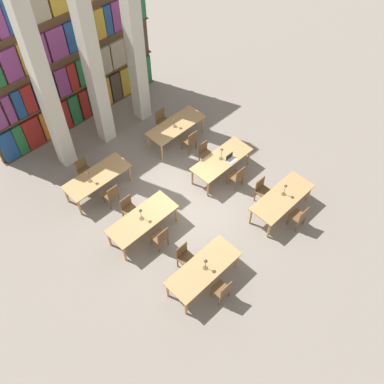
{
  "coord_description": "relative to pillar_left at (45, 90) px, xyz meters",
  "views": [
    {
      "loc": [
        -5.78,
        -6.1,
        10.86
      ],
      "look_at": [
        0.0,
        -0.23,
        0.66
      ],
      "focal_mm": 40.0,
      "sensor_mm": 36.0,
      "label": 1
    }
  ],
  "objects": [
    {
      "name": "chair_6",
      "position": [
        3.29,
        -4.84,
        -2.52
      ],
      "size": [
        0.42,
        0.4,
        0.88
      ],
      "color": "brown",
      "rests_on": "ground_plane"
    },
    {
      "name": "chair_7",
      "position": [
        3.29,
        -3.41,
        -2.52
      ],
      "size": [
        0.42,
        0.4,
        0.88
      ],
      "rotation": [
        0.0,
        0.0,
        3.14
      ],
      "color": "brown",
      "rests_on": "ground_plane"
    },
    {
      "name": "chair_5",
      "position": [
        -0.02,
        -3.41,
        -2.52
      ],
      "size": [
        0.42,
        0.4,
        0.88
      ],
      "rotation": [
        0.0,
        0.0,
        3.14
      ],
      "color": "brown",
      "rests_on": "ground_plane"
    },
    {
      "name": "pillar_center",
      "position": [
        1.7,
        0.0,
        0.0
      ],
      "size": [
        0.47,
        0.47,
        6.0
      ],
      "color": "beige",
      "rests_on": "ground_plane"
    },
    {
      "name": "chair_1",
      "position": [
        0.03,
        -5.79,
        -2.52
      ],
      "size": [
        0.42,
        0.4,
        0.88
      ],
      "rotation": [
        0.0,
        0.0,
        3.14
      ],
      "color": "brown",
      "rests_on": "ground_plane"
    },
    {
      "name": "desk_lamp_5",
      "position": [
        3.29,
        -1.93,
        -2.01
      ],
      "size": [
        0.14,
        0.14,
        0.39
      ],
      "color": "brown",
      "rests_on": "reading_table_5"
    },
    {
      "name": "chair_8",
      "position": [
        -0.05,
        -2.59,
        -2.52
      ],
      "size": [
        0.42,
        0.4,
        0.88
      ],
      "color": "brown",
      "rests_on": "ground_plane"
    },
    {
      "name": "pillar_right",
      "position": [
        3.39,
        0.0,
        0.0
      ],
      "size": [
        0.47,
        0.47,
        6.0
      ],
      "color": "beige",
      "rests_on": "ground_plane"
    },
    {
      "name": "chair_3",
      "position": [
        3.43,
        -5.78,
        -2.52
      ],
      "size": [
        0.42,
        0.4,
        0.88
      ],
      "rotation": [
        0.0,
        0.0,
        3.14
      ],
      "color": "brown",
      "rests_on": "ground_plane"
    },
    {
      "name": "desk_lamp_4",
      "position": [
        -0.3,
        -1.89,
        -1.98
      ],
      "size": [
        0.14,
        0.14,
        0.44
      ],
      "color": "brown",
      "rests_on": "reading_table_4"
    },
    {
      "name": "chair_4",
      "position": [
        -0.02,
        -4.84,
        -2.52
      ],
      "size": [
        0.42,
        0.4,
        0.88
      ],
      "color": "brown",
      "rests_on": "ground_plane"
    },
    {
      "name": "ground_plane",
      "position": [
        1.7,
        -4.16,
        -3.0
      ],
      "size": [
        40.0,
        40.0,
        0.0
      ],
      "primitive_type": "plane",
      "color": "gray"
    },
    {
      "name": "bookshelf_bank",
      "position": [
        1.71,
        1.42,
        -0.34
      ],
      "size": [
        6.74,
        0.35,
        5.5
      ],
      "color": "brown",
      "rests_on": "ground_plane"
    },
    {
      "name": "desk_lamp_3",
      "position": [
        3.3,
        -4.11,
        -1.94
      ],
      "size": [
        0.14,
        0.14,
        0.49
      ],
      "color": "brown",
      "rests_on": "reading_table_3"
    },
    {
      "name": "reading_table_3",
      "position": [
        3.32,
        -4.13,
        -2.35
      ],
      "size": [
        2.15,
        0.86,
        0.73
      ],
      "color": "tan",
      "rests_on": "ground_plane"
    },
    {
      "name": "chair_0",
      "position": [
        0.03,
        -7.22,
        -2.52
      ],
      "size": [
        0.42,
        0.4,
        0.88
      ],
      "color": "brown",
      "rests_on": "ground_plane"
    },
    {
      "name": "pillar_left",
      "position": [
        0.0,
        0.0,
        0.0
      ],
      "size": [
        0.47,
        0.47,
        6.0
      ],
      "color": "beige",
      "rests_on": "ground_plane"
    },
    {
      "name": "desk_lamp_2",
      "position": [
        -0.08,
        -4.12,
        -1.97
      ],
      "size": [
        0.14,
        0.14,
        0.45
      ],
      "color": "brown",
      "rests_on": "reading_table_2"
    },
    {
      "name": "reading_table_2",
      "position": [
        -0.07,
        -4.12,
        -2.35
      ],
      "size": [
        2.15,
        0.86,
        0.73
      ],
      "color": "tan",
      "rests_on": "ground_plane"
    },
    {
      "name": "desk_lamp_1",
      "position": [
        3.57,
        -6.45,
        -1.96
      ],
      "size": [
        0.14,
        0.14,
        0.46
      ],
      "color": "brown",
      "rests_on": "reading_table_1"
    },
    {
      "name": "laptop",
      "position": [
        3.5,
        -4.37,
        -2.23
      ],
      "size": [
        0.32,
        0.22,
        0.21
      ],
      "color": "silver",
      "rests_on": "reading_table_3"
    },
    {
      "name": "desk_lamp_0",
      "position": [
        0.08,
        -6.54,
        -1.98
      ],
      "size": [
        0.14,
        0.14,
        0.43
      ],
      "color": "brown",
      "rests_on": "reading_table_0"
    },
    {
      "name": "chair_10",
      "position": [
        3.37,
        -2.61,
        -2.52
      ],
      "size": [
        0.42,
        0.4,
        0.88
      ],
      "color": "brown",
      "rests_on": "ground_plane"
    },
    {
      "name": "chair_9",
      "position": [
        -0.05,
        -1.16,
        -2.52
      ],
      "size": [
        0.42,
        0.4,
        0.88
      ],
      "rotation": [
        0.0,
        0.0,
        3.14
      ],
      "color": "brown",
      "rests_on": "ground_plane"
    },
    {
      "name": "reading_table_1",
      "position": [
        3.47,
        -6.49,
        -2.35
      ],
      "size": [
        2.15,
        0.86,
        0.73
      ],
      "color": "tan",
      "rests_on": "ground_plane"
    },
    {
      "name": "reading_table_5",
      "position": [
        3.37,
        -1.89,
        -2.35
      ],
      "size": [
        2.15,
        0.86,
        0.73
      ],
      "color": "tan",
      "rests_on": "ground_plane"
    },
    {
      "name": "reading_table_0",
      "position": [
        0.04,
        -6.51,
        -2.35
      ],
      "size": [
        2.15,
        0.86,
        0.73
      ],
      "color": "tan",
      "rests_on": "ground_plane"
    },
    {
      "name": "chair_2",
      "position": [
        3.43,
        -7.21,
        -2.52
      ],
      "size": [
        0.42,
        0.4,
        0.88
      ],
      "color": "brown",
      "rests_on": "ground_plane"
    },
    {
      "name": "chair_11",
      "position": [
        3.37,
        -1.17,
        -2.52
      ],
      "size": [
        0.42,
        0.4,
        0.88
      ],
      "rotation": [
        0.0,
        0.0,
        3.14
      ],
      "color": "brown",
      "rests_on": "ground_plane"
    },
    {
      "name": "reading_table_4",
      "position": [
        -0.02,
        -1.88,
        -2.35
      ],
      "size": [
        2.15,
        0.86,
        0.73
      ],
      "color": "tan",
      "rests_on": "ground_plane"
    }
  ]
}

